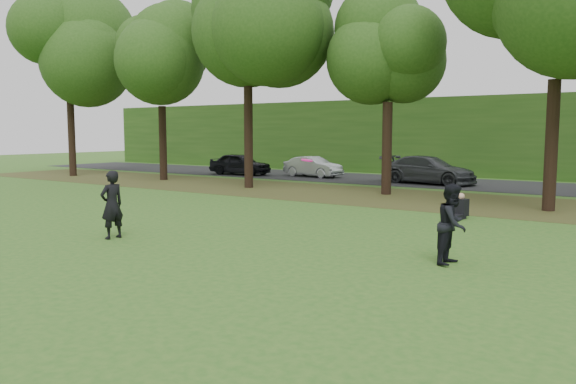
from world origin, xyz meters
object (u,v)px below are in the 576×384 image
object	(u,v)px
seated_person	(460,209)
player_right	(453,224)
frisbee	(307,160)
player_left	(112,205)

from	to	relation	value
seated_person	player_right	bearing A→B (deg)	-63.74
seated_person	frisbee	bearing A→B (deg)	-89.72
player_right	frisbee	xyz separation A→B (m)	(-3.10, -0.89, 1.30)
player_right	frisbee	world-z (taller)	frisbee
player_left	frisbee	xyz separation A→B (m)	(5.20, 1.35, 1.26)
player_right	seated_person	distance (m)	6.65
player_left	seated_person	bearing A→B (deg)	147.10
seated_person	player_left	bearing A→B (deg)	-116.82
player_left	player_right	size ratio (longest dim) A/B	1.05
player_left	player_right	world-z (taller)	player_left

